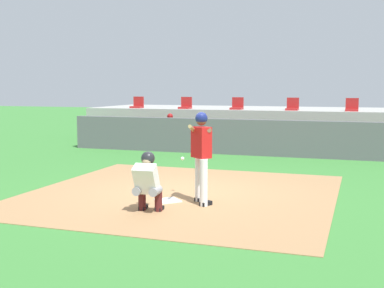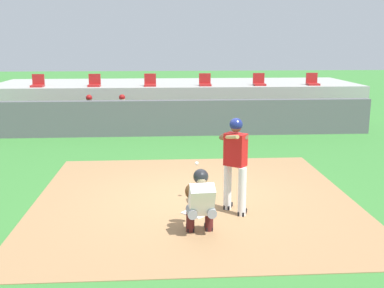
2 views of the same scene
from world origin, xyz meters
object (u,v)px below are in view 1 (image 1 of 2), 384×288
object	(u,v)px
stadium_seat_1	(186,105)
stadium_seat_3	(292,107)
stadium_seat_0	(137,105)
stadium_seat_4	(352,107)
stadium_seat_2	(237,106)
batter_at_plate	(201,152)
dugout_player_1	(198,131)
catcher_crouched	(148,180)
dugout_player_0	(169,130)
home_plate	(168,200)

from	to	relation	value
stadium_seat_1	stadium_seat_3	world-z (taller)	same
stadium_seat_0	stadium_seat_4	size ratio (longest dim) A/B	1.00
stadium_seat_2	stadium_seat_4	xyz separation A→B (m)	(4.33, 0.00, 0.00)
batter_at_plate	stadium_seat_0	xyz separation A→B (m)	(-6.11, 10.16, 0.50)
dugout_player_1	stadium_seat_2	size ratio (longest dim) A/B	2.71
dugout_player_1	stadium_seat_2	world-z (taller)	stadium_seat_2
catcher_crouched	dugout_player_1	xyz separation A→B (m)	(-2.01, 9.06, 0.07)
dugout_player_0	stadium_seat_2	world-z (taller)	stadium_seat_2
dugout_player_1	stadium_seat_3	bearing A→B (deg)	33.13
catcher_crouched	stadium_seat_2	xyz separation A→B (m)	(-1.06, 11.09, 0.93)
dugout_player_1	stadium_seat_1	xyz separation A→B (m)	(-1.22, 2.03, 0.86)
dugout_player_1	stadium_seat_1	bearing A→B (deg)	120.85
catcher_crouched	stadium_seat_3	xyz separation A→B (m)	(1.10, 11.09, 0.93)
home_plate	dugout_player_1	world-z (taller)	dugout_player_1
batter_at_plate	stadium_seat_4	bearing A→B (deg)	75.87
stadium_seat_0	stadium_seat_1	world-z (taller)	same
dugout_player_0	stadium_seat_1	world-z (taller)	stadium_seat_1
home_plate	catcher_crouched	distance (m)	1.08
stadium_seat_1	stadium_seat_3	xyz separation A→B (m)	(4.33, 0.00, 0.00)
stadium_seat_0	stadium_seat_2	bearing A→B (deg)	0.00
batter_at_plate	stadium_seat_2	size ratio (longest dim) A/B	3.76
batter_at_plate	catcher_crouched	bearing A→B (deg)	-127.52
dugout_player_1	stadium_seat_3	world-z (taller)	stadium_seat_3
stadium_seat_1	stadium_seat_2	distance (m)	2.17
dugout_player_1	stadium_seat_4	distance (m)	5.73
catcher_crouched	stadium_seat_1	xyz separation A→B (m)	(-3.23, 11.09, 0.93)
batter_at_plate	stadium_seat_2	bearing A→B (deg)	99.92
batter_at_plate	dugout_player_1	bearing A→B (deg)	108.56
stadium_seat_0	stadium_seat_1	size ratio (longest dim) A/B	1.00
home_plate	stadium_seat_2	xyz separation A→B (m)	(-1.08, 10.18, 1.51)
home_plate	stadium_seat_2	world-z (taller)	stadium_seat_2
dugout_player_0	stadium_seat_0	size ratio (longest dim) A/B	2.71
stadium_seat_2	stadium_seat_1	bearing A→B (deg)	180.00
catcher_crouched	dugout_player_1	distance (m)	9.28
dugout_player_0	stadium_seat_3	bearing A→B (deg)	25.48
home_plate	batter_at_plate	distance (m)	1.23
home_plate	stadium_seat_1	bearing A→B (deg)	107.71
stadium_seat_0	stadium_seat_2	size ratio (longest dim) A/B	1.00
batter_at_plate	catcher_crouched	size ratio (longest dim) A/B	0.89
dugout_player_0	catcher_crouched	bearing A→B (deg)	-70.73
batter_at_plate	stadium_seat_0	world-z (taller)	stadium_seat_0
catcher_crouched	stadium_seat_0	xyz separation A→B (m)	(-5.40, 11.09, 0.93)
home_plate	batter_at_plate	size ratio (longest dim) A/B	0.24
batter_at_plate	catcher_crouched	distance (m)	1.25
batter_at_plate	stadium_seat_2	distance (m)	10.33
home_plate	catcher_crouched	size ratio (longest dim) A/B	0.22
dugout_player_0	stadium_seat_1	distance (m)	2.21
catcher_crouched	stadium_seat_1	distance (m)	11.59
batter_at_plate	catcher_crouched	world-z (taller)	batter_at_plate
stadium_seat_1	dugout_player_0	bearing A→B (deg)	-88.20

